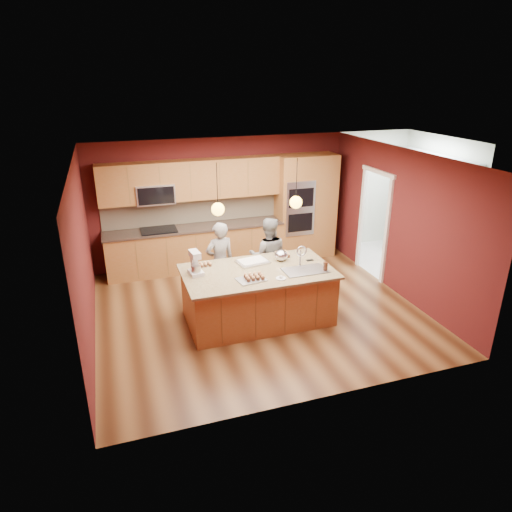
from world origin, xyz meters
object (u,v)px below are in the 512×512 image
object	(u,v)px
person_left	(220,262)
person_right	(268,256)
mixing_bowl	(281,255)
stand_mixer	(195,264)
island	(259,294)

from	to	relation	value
person_left	person_right	world-z (taller)	person_left
person_left	mixing_bowl	bearing A→B (deg)	136.03
person_left	stand_mixer	world-z (taller)	person_left
island	person_left	world-z (taller)	person_left
person_left	person_right	size ratio (longest dim) A/B	1.01
stand_mixer	mixing_bowl	size ratio (longest dim) A/B	1.68
person_right	stand_mixer	size ratio (longest dim) A/B	3.79
island	stand_mixer	world-z (taller)	stand_mixer
person_left	stand_mixer	xyz separation A→B (m)	(-0.59, -0.76, 0.33)
island	mixing_bowl	world-z (taller)	island
person_right	stand_mixer	bearing A→B (deg)	44.48
stand_mixer	person_right	bearing A→B (deg)	19.88
island	mixing_bowl	bearing A→B (deg)	30.22
mixing_bowl	stand_mixer	bearing A→B (deg)	-175.79
person_right	mixing_bowl	size ratio (longest dim) A/B	6.38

